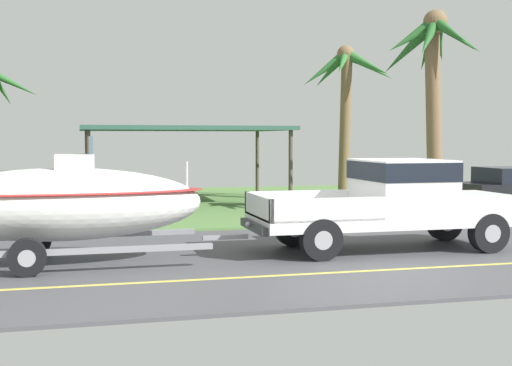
{
  "coord_description": "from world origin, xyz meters",
  "views": [
    {
      "loc": [
        -5.59,
        -12.72,
        2.31
      ],
      "look_at": [
        -1.95,
        1.37,
        1.36
      ],
      "focal_mm": 47.96,
      "sensor_mm": 36.0,
      "label": 1
    }
  ],
  "objects_px": {
    "pickup_truck_towing": "(400,199)",
    "parked_sedan_near": "(16,197)",
    "palm_tree_mid": "(346,86)",
    "palm_tree_far_right": "(432,64)",
    "boat_on_trailer": "(60,204)",
    "carport_awning": "(183,130)"
  },
  "relations": [
    {
      "from": "pickup_truck_towing",
      "to": "parked_sedan_near",
      "type": "xyz_separation_m",
      "value": [
        -8.19,
        7.09,
        -0.37
      ]
    },
    {
      "from": "palm_tree_mid",
      "to": "palm_tree_far_right",
      "type": "height_order",
      "value": "palm_tree_far_right"
    },
    {
      "from": "boat_on_trailer",
      "to": "palm_tree_mid",
      "type": "xyz_separation_m",
      "value": [
        9.52,
        9.7,
        3.04
      ]
    },
    {
      "from": "pickup_truck_towing",
      "to": "palm_tree_mid",
      "type": "height_order",
      "value": "palm_tree_mid"
    },
    {
      "from": "pickup_truck_towing",
      "to": "palm_tree_far_right",
      "type": "relative_size",
      "value": 0.95
    },
    {
      "from": "carport_awning",
      "to": "palm_tree_far_right",
      "type": "height_order",
      "value": "palm_tree_far_right"
    },
    {
      "from": "pickup_truck_towing",
      "to": "parked_sedan_near",
      "type": "relative_size",
      "value": 1.29
    },
    {
      "from": "parked_sedan_near",
      "to": "palm_tree_far_right",
      "type": "bearing_deg",
      "value": -9.83
    },
    {
      "from": "boat_on_trailer",
      "to": "palm_tree_far_right",
      "type": "bearing_deg",
      "value": 26.21
    },
    {
      "from": "boat_on_trailer",
      "to": "carport_awning",
      "type": "distance_m",
      "value": 11.76
    },
    {
      "from": "carport_awning",
      "to": "palm_tree_mid",
      "type": "relative_size",
      "value": 1.26
    },
    {
      "from": "boat_on_trailer",
      "to": "parked_sedan_near",
      "type": "bearing_deg",
      "value": 100.95
    },
    {
      "from": "carport_awning",
      "to": "boat_on_trailer",
      "type": "bearing_deg",
      "value": -109.6
    },
    {
      "from": "boat_on_trailer",
      "to": "palm_tree_far_right",
      "type": "xyz_separation_m",
      "value": [
        10.29,
        5.07,
        3.34
      ]
    },
    {
      "from": "boat_on_trailer",
      "to": "carport_awning",
      "type": "relative_size",
      "value": 0.91
    },
    {
      "from": "boat_on_trailer",
      "to": "palm_tree_mid",
      "type": "distance_m",
      "value": 13.93
    },
    {
      "from": "pickup_truck_towing",
      "to": "parked_sedan_near",
      "type": "distance_m",
      "value": 10.84
    },
    {
      "from": "parked_sedan_near",
      "to": "palm_tree_mid",
      "type": "height_order",
      "value": "palm_tree_mid"
    },
    {
      "from": "palm_tree_mid",
      "to": "pickup_truck_towing",
      "type": "bearing_deg",
      "value": -105.58
    },
    {
      "from": "parked_sedan_near",
      "to": "carport_awning",
      "type": "distance_m",
      "value": 6.84
    },
    {
      "from": "palm_tree_mid",
      "to": "palm_tree_far_right",
      "type": "relative_size",
      "value": 0.93
    },
    {
      "from": "pickup_truck_towing",
      "to": "palm_tree_far_right",
      "type": "bearing_deg",
      "value": 55.57
    }
  ]
}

